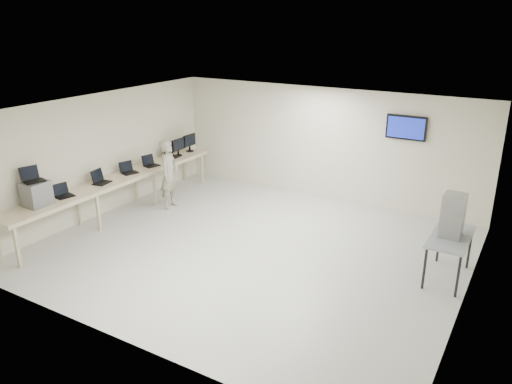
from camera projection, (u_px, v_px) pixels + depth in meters
The scene contains 14 objects.
room at pixel (254, 182), 9.58m from camera, with size 8.01×7.01×2.81m.
workbench at pixel (117, 181), 11.46m from camera, with size 0.76×6.00×0.90m.
equipment_box at pixel (37, 194), 9.72m from camera, with size 0.41×0.47×0.49m, color slate.
laptop_on_box at pixel (32, 178), 9.64m from camera, with size 0.40×0.44×0.29m.
laptop_0 at pixel (63, 193), 10.26m from camera, with size 0.35×0.39×0.27m.
laptop_1 at pixel (100, 180), 11.08m from camera, with size 0.37×0.42×0.30m.
laptop_2 at pixel (128, 170), 11.77m from camera, with size 0.39×0.41×0.27m.
laptop_3 at pixel (150, 163), 12.33m from camera, with size 0.35×0.39×0.27m.
laptop_4 at pixel (171, 155), 13.07m from camera, with size 0.33×0.39×0.29m.
monitor_near at pixel (178, 146), 13.16m from camera, with size 0.20×0.45×0.45m.
monitor_far at pixel (189, 141), 13.56m from camera, with size 0.21×0.48×0.47m.
soldier at pixel (169, 174), 11.90m from camera, with size 0.61×0.40×1.67m, color gray.
side_table at pixel (451, 240), 8.67m from camera, with size 0.64×1.37×0.82m.
storage_bins at pixel (453, 215), 8.52m from camera, with size 0.36×0.40×0.76m.
Camera 1 is at (4.69, -7.74, 4.45)m, focal length 35.00 mm.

